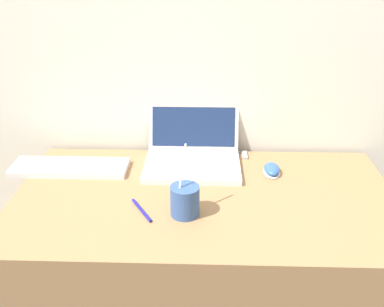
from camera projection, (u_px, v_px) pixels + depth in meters
name	position (u px, v px, depth m)	size (l,w,h in m)	color
wall_back	(208.00, 8.00, 1.53)	(7.00, 0.04, 2.50)	silver
desk	(204.00, 285.00, 1.57)	(1.21, 0.67, 0.73)	#936D47
laptop	(193.00, 149.00, 1.62)	(0.33, 0.33, 0.23)	silver
drink_cup	(185.00, 200.00, 1.30)	(0.09, 0.09, 0.21)	#33518C
computer_mouse	(272.00, 170.00, 1.55)	(0.06, 0.10, 0.03)	white
external_keyboard	(70.00, 167.00, 1.57)	(0.40, 0.13, 0.02)	silver
usb_stick	(245.00, 155.00, 1.68)	(0.02, 0.06, 0.01)	#99999E
pen	(142.00, 210.00, 1.33)	(0.08, 0.12, 0.01)	#191999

